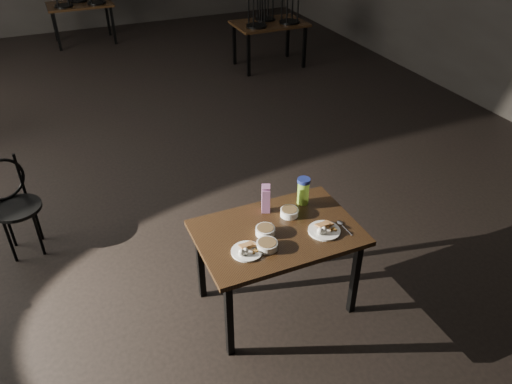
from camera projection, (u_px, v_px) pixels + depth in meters
name	position (u px, v px, depth m)	size (l,w,h in m)	color
main_table	(277.00, 239.00, 3.74)	(1.20, 0.80, 0.75)	black
plate_left	(247.00, 250.00, 3.48)	(0.22, 0.22, 0.07)	white
plate_right	(324.00, 229.00, 3.68)	(0.24, 0.24, 0.08)	white
bowl_near	(265.00, 231.00, 3.65)	(0.14, 0.14, 0.06)	white
bowl_far	(289.00, 212.00, 3.84)	(0.14, 0.14, 0.06)	white
bowl_big	(267.00, 245.00, 3.52)	(0.15, 0.15, 0.05)	white
juice_carton	(266.00, 199.00, 3.84)	(0.08, 0.08, 0.25)	#8F1A7F
water_bottle	(303.00, 191.00, 3.93)	(0.13, 0.13, 0.23)	#95D33E
spoon	(341.00, 224.00, 3.76)	(0.04, 0.20, 0.01)	silver
bentwood_chair	(12.00, 200.00, 4.42)	(0.47, 0.47, 0.89)	black
bg_table_right	(270.00, 21.00, 8.38)	(1.20, 0.80, 1.48)	black
bg_table_far	(79.00, 2.00, 9.49)	(1.20, 0.80, 1.48)	black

